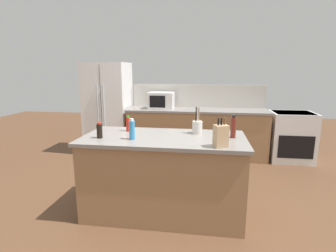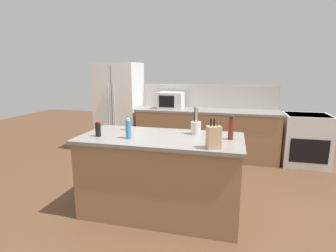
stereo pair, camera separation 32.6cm
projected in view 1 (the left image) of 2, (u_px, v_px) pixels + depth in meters
name	position (u px, v px, depth m)	size (l,w,h in m)	color
ground_plane	(164.00, 211.00, 3.19)	(14.00, 14.00, 0.00)	brown
back_counter_run	(196.00, 133.00, 5.17)	(2.71, 0.66, 0.94)	#936B47
wall_backsplash	(198.00, 96.00, 5.33)	(2.67, 0.03, 0.46)	beige
kitchen_island	(164.00, 175.00, 3.09)	(1.86, 0.88, 0.94)	#936B47
refrigerator	(108.00, 108.00, 5.39)	(0.85, 0.75, 1.83)	white
range_oven	(291.00, 136.00, 4.92)	(0.76, 0.65, 0.92)	white
microwave	(161.00, 100.00, 5.14)	(0.48, 0.39, 0.32)	white
knife_block	(221.00, 136.00, 2.56)	(0.16, 0.14, 0.29)	tan
utensil_crock	(197.00, 127.00, 3.12)	(0.12, 0.12, 0.32)	beige
hot_sauce_bottle	(128.00, 124.00, 3.24)	(0.05, 0.05, 0.19)	red
vinegar_bottle	(233.00, 127.00, 2.91)	(0.06, 0.06, 0.26)	maroon
soy_sauce_bottle	(100.00, 131.00, 2.91)	(0.06, 0.06, 0.18)	black
dish_soap_bottle	(132.00, 130.00, 2.85)	(0.06, 0.06, 0.23)	#3384BC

